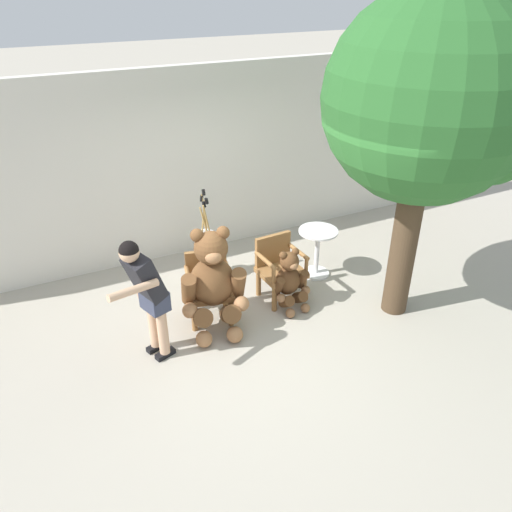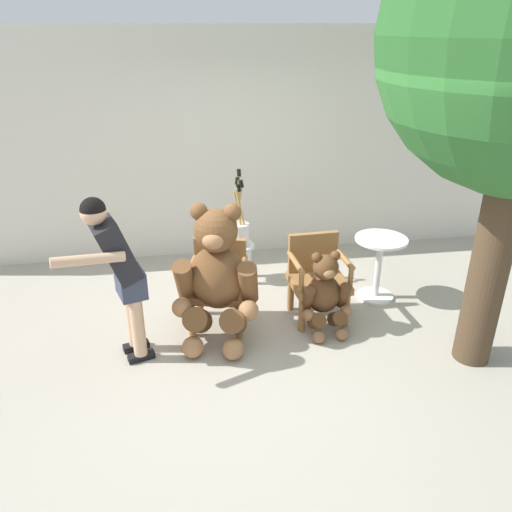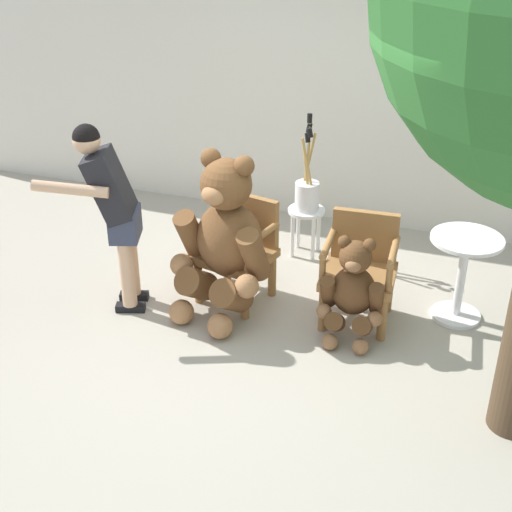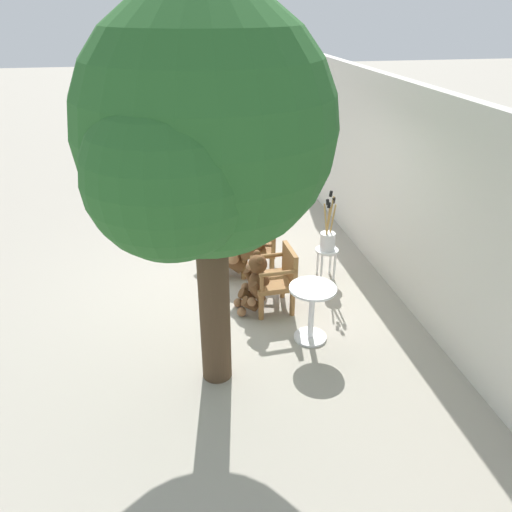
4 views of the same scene
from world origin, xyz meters
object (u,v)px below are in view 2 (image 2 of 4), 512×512
(teddy_bear_large, at_px, (217,276))
(brush_bucket, at_px, (240,230))
(white_stool, at_px, (240,253))
(round_side_table, at_px, (379,261))
(teddy_bear_small, at_px, (325,293))
(person_visitor, at_px, (118,267))
(wooden_chair_right, at_px, (317,275))
(wooden_chair_left, at_px, (219,282))

(teddy_bear_large, height_order, brush_bucket, brush_bucket)
(white_stool, height_order, brush_bucket, brush_bucket)
(brush_bucket, relative_size, round_side_table, 1.25)
(teddy_bear_small, relative_size, person_visitor, 0.54)
(teddy_bear_large, xyz_separation_m, person_visitor, (-0.84, -0.22, 0.26))
(wooden_chair_right, relative_size, brush_bucket, 0.95)
(person_visitor, bearing_deg, white_stool, 48.75)
(wooden_chair_right, relative_size, teddy_bear_small, 1.03)
(teddy_bear_small, xyz_separation_m, round_side_table, (0.76, 0.54, 0.04))
(wooden_chair_left, bearing_deg, teddy_bear_small, -15.71)
(white_stool, bearing_deg, wooden_chair_left, -109.85)
(brush_bucket, distance_m, round_side_table, 1.59)
(wooden_chair_right, distance_m, teddy_bear_large, 1.09)
(wooden_chair_right, relative_size, person_visitor, 0.55)
(wooden_chair_right, bearing_deg, teddy_bear_small, -88.86)
(teddy_bear_large, bearing_deg, round_side_table, 15.71)
(wooden_chair_left, xyz_separation_m, wooden_chair_right, (1.01, 0.00, 0.00))
(teddy_bear_small, relative_size, brush_bucket, 0.93)
(teddy_bear_large, bearing_deg, person_visitor, -165.67)
(brush_bucket, bearing_deg, wooden_chair_right, -52.72)
(wooden_chair_left, height_order, brush_bucket, brush_bucket)
(person_visitor, xyz_separation_m, round_side_table, (2.64, 0.72, -0.47))
(person_visitor, relative_size, round_side_table, 2.17)
(wooden_chair_right, height_order, round_side_table, wooden_chair_right)
(wooden_chair_left, bearing_deg, round_side_table, 8.22)
(white_stool, bearing_deg, brush_bucket, -139.59)
(person_visitor, bearing_deg, brush_bucket, 48.75)
(white_stool, bearing_deg, teddy_bear_large, -107.17)
(wooden_chair_left, distance_m, wooden_chair_right, 1.01)
(round_side_table, bearing_deg, wooden_chair_left, -171.78)
(teddy_bear_large, relative_size, brush_bucket, 1.50)
(person_visitor, relative_size, white_stool, 3.39)
(teddy_bear_large, distance_m, teddy_bear_small, 1.08)
(white_stool, xyz_separation_m, brush_bucket, (-0.00, -0.00, 0.29))
(teddy_bear_large, bearing_deg, white_stool, 72.83)
(teddy_bear_small, bearing_deg, person_visitor, -174.52)
(brush_bucket, bearing_deg, wooden_chair_left, -109.84)
(person_visitor, xyz_separation_m, brush_bucket, (1.20, 1.37, -0.28))
(person_visitor, height_order, brush_bucket, person_visitor)
(teddy_bear_large, relative_size, round_side_table, 1.88)
(wooden_chair_left, distance_m, teddy_bear_large, 0.32)
(teddy_bear_large, relative_size, person_visitor, 0.87)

